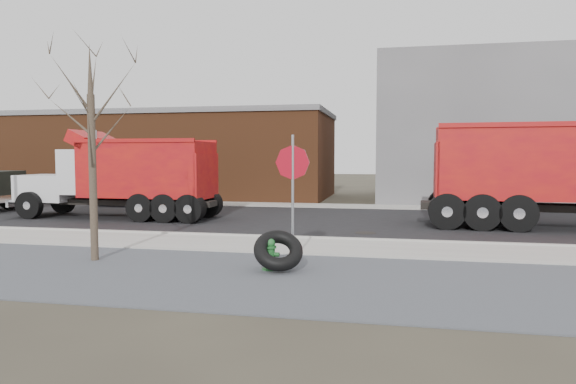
% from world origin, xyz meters
% --- Properties ---
extents(ground, '(120.00, 120.00, 0.00)m').
position_xyz_m(ground, '(0.00, 0.00, 0.00)').
color(ground, '#383328').
rests_on(ground, ground).
extents(gravel_verge, '(60.00, 5.00, 0.03)m').
position_xyz_m(gravel_verge, '(0.00, -3.50, 0.01)').
color(gravel_verge, slate).
rests_on(gravel_verge, ground).
extents(sidewalk, '(60.00, 2.50, 0.06)m').
position_xyz_m(sidewalk, '(0.00, 0.25, 0.03)').
color(sidewalk, '#9E9B93').
rests_on(sidewalk, ground).
extents(curb, '(60.00, 0.15, 0.11)m').
position_xyz_m(curb, '(0.00, 1.55, 0.06)').
color(curb, '#9E9B93').
rests_on(curb, ground).
extents(road, '(60.00, 9.40, 0.02)m').
position_xyz_m(road, '(0.00, 6.30, 0.01)').
color(road, black).
rests_on(road, ground).
extents(far_sidewalk, '(60.00, 2.00, 0.06)m').
position_xyz_m(far_sidewalk, '(0.00, 12.00, 0.03)').
color(far_sidewalk, '#9E9B93').
rests_on(far_sidewalk, ground).
extents(building_grey, '(12.00, 10.00, 8.00)m').
position_xyz_m(building_grey, '(9.00, 18.00, 4.00)').
color(building_grey, gray).
rests_on(building_grey, ground).
extents(building_brick, '(20.20, 8.20, 5.30)m').
position_xyz_m(building_brick, '(-10.00, 17.00, 2.65)').
color(building_brick, brown).
rests_on(building_brick, ground).
extents(bare_tree, '(3.20, 3.20, 5.20)m').
position_xyz_m(bare_tree, '(-3.20, -2.60, 3.30)').
color(bare_tree, '#382D23').
rests_on(bare_tree, ground).
extents(fire_hydrant, '(0.41, 0.40, 0.73)m').
position_xyz_m(fire_hydrant, '(1.21, -2.77, 0.34)').
color(fire_hydrant, '#266629').
rests_on(fire_hydrant, ground).
extents(truck_tire, '(1.38, 1.35, 0.93)m').
position_xyz_m(truck_tire, '(1.41, -2.85, 0.48)').
color(truck_tire, black).
rests_on(truck_tire, ground).
extents(stop_sign, '(0.76, 0.37, 3.05)m').
position_xyz_m(stop_sign, '(1.53, -1.78, 2.06)').
color(stop_sign, gray).
rests_on(stop_sign, ground).
extents(dump_truck_red_a, '(10.20, 3.23, 4.04)m').
position_xyz_m(dump_truck_red_a, '(9.64, 5.59, 2.05)').
color(dump_truck_red_a, black).
rests_on(dump_truck_red_a, ground).
extents(dump_truck_red_b, '(8.35, 2.47, 3.53)m').
position_xyz_m(dump_truck_red_b, '(-6.86, 5.40, 1.80)').
color(dump_truck_red_b, black).
rests_on(dump_truck_red_b, ground).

